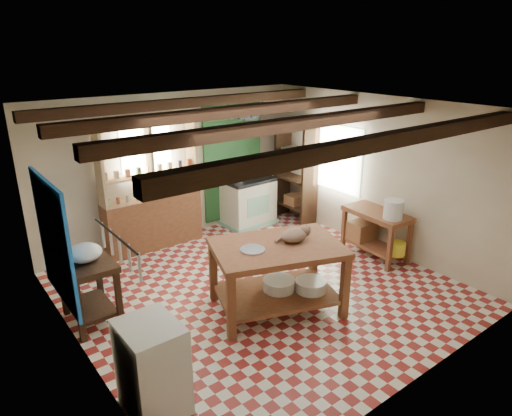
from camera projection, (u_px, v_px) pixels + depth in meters
floor at (260, 289)px, 6.64m from camera, size 5.00×5.00×0.02m
ceiling at (261, 108)px, 5.75m from camera, size 5.00×5.00×0.02m
wall_back at (174, 167)px, 8.06m from camera, size 5.00×0.04×2.60m
wall_front at (422, 275)px, 4.32m from camera, size 5.00×0.04×2.60m
wall_left at (72, 253)px, 4.76m from camera, size 0.04×5.00×2.60m
wall_right at (378, 175)px, 7.62m from camera, size 0.04×5.00×2.60m
ceiling_beams at (261, 117)px, 5.79m from camera, size 5.00×3.80×0.15m
blue_wall_patch at (54, 242)px, 5.52m from camera, size 0.04×1.40×1.60m
green_wall_patch at (233, 160)px, 8.77m from camera, size 1.30×0.04×2.30m
window_back at (146, 149)px, 7.62m from camera, size 0.90×0.02×0.80m
window_right at (334, 158)px, 8.32m from camera, size 0.02×1.30×1.20m
utensil_rail at (116, 249)px, 3.74m from camera, size 0.06×0.90×0.28m
pot_rack at (245, 114)px, 8.14m from camera, size 0.86×0.12×0.36m
shelving_unit at (151, 186)px, 7.67m from camera, size 1.70×0.34×2.20m
tall_rack at (296, 171)px, 8.94m from camera, size 0.40×0.86×2.00m
work_table at (277, 277)px, 6.00m from camera, size 1.91×1.58×0.93m
stove at (248, 201)px, 8.87m from camera, size 0.97×0.67×0.94m
prep_table at (90, 291)px, 5.74m from camera, size 0.59×0.85×0.86m
white_cabinet at (152, 367)px, 4.33m from camera, size 0.53×0.63×0.94m
right_counter at (375, 234)px, 7.52m from camera, size 0.63×1.15×0.80m
cat at (294, 235)px, 5.93m from camera, size 0.42×0.34×0.17m
steel_tray at (253, 250)px, 5.70m from camera, size 0.41×0.41×0.02m
basin_large at (279, 284)px, 6.11m from camera, size 0.55×0.55×0.15m
basin_small at (311, 285)px, 6.09m from camera, size 0.53×0.53×0.15m
kettle_left at (238, 175)px, 8.53m from camera, size 0.19×0.19×0.22m
kettle_right at (252, 173)px, 8.74m from camera, size 0.15×0.15×0.19m
enamel_bowl at (84, 253)px, 5.55m from camera, size 0.43×0.43×0.21m
white_bucket at (393, 210)px, 7.04m from camera, size 0.32×0.32×0.30m
wicker_basket at (362, 230)px, 7.77m from camera, size 0.46×0.38×0.31m
yellow_tub at (396, 248)px, 7.20m from camera, size 0.30×0.30×0.21m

